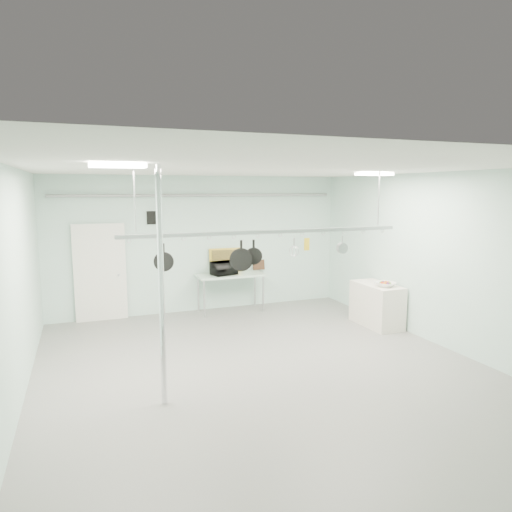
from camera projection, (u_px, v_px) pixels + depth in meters
name	position (u px, v px, depth m)	size (l,w,h in m)	color
floor	(264.00, 370.00, 7.35)	(8.00, 8.00, 0.00)	gray
ceiling	(265.00, 169.00, 6.89)	(7.00, 8.00, 0.02)	silver
back_wall	(201.00, 244.00, 10.80)	(7.00, 0.02, 3.20)	silver
right_wall	(441.00, 260.00, 8.36)	(0.02, 8.00, 3.20)	silver
door	(100.00, 274.00, 10.02)	(1.10, 0.10, 2.20)	silver
wall_vent	(154.00, 218.00, 10.30)	(0.30, 0.04, 0.30)	black
conduit_pipe	(201.00, 195.00, 10.55)	(0.07, 0.07, 6.60)	gray
chrome_pole	(161.00, 288.00, 5.96)	(0.08, 0.08, 3.20)	silver
prep_table	(231.00, 277.00, 10.77)	(1.60, 0.70, 0.91)	silver
side_cabinet	(377.00, 305.00, 9.70)	(0.60, 1.20, 0.90)	silver
pot_rack	(269.00, 230.00, 7.38)	(4.80, 0.06, 1.00)	#B7B7BC
light_panel_left	(118.00, 166.00, 5.37)	(0.65, 0.30, 0.05)	white
light_panel_right	(374.00, 174.00, 8.30)	(0.65, 0.30, 0.05)	white
microwave	(224.00, 268.00, 10.63)	(0.56, 0.38, 0.31)	black
coffee_canister	(228.00, 270.00, 10.68)	(0.16, 0.16, 0.20)	silver
painting_large	(225.00, 260.00, 10.98)	(0.78, 0.05, 0.58)	gold
painting_small	(259.00, 265.00, 11.31)	(0.30, 0.04, 0.25)	#382113
fruit_bowl	(385.00, 284.00, 9.37)	(0.39, 0.39, 0.10)	white
skillet_left	(164.00, 257.00, 6.82)	(0.29, 0.06, 0.40)	black
skillet_mid	(241.00, 256.00, 7.26)	(0.37, 0.06, 0.50)	black
skillet_right	(254.00, 251.00, 7.33)	(0.28, 0.06, 0.38)	black
whisk	(294.00, 247.00, 7.58)	(0.17, 0.17, 0.31)	#A9A9AD
grater	(307.00, 244.00, 7.66)	(0.09, 0.02, 0.23)	orange
saucepan	(342.00, 245.00, 7.91)	(0.19, 0.10, 0.32)	#A8A8AD
fruit_cluster	(385.00, 282.00, 9.36)	(0.24, 0.24, 0.09)	#9F1D0E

